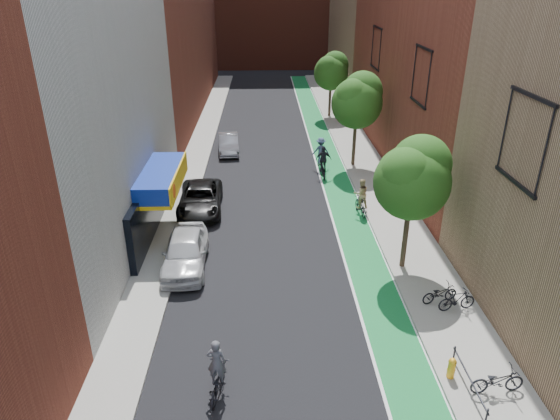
{
  "coord_description": "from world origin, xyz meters",
  "views": [
    {
      "loc": [
        -0.83,
        -9.99,
        12.54
      ],
      "look_at": [
        -0.05,
        13.49,
        1.5
      ],
      "focal_mm": 32.0,
      "sensor_mm": 36.0,
      "label": 1
    }
  ],
  "objects": [
    {
      "name": "parked_car_white",
      "position": [
        -4.6,
        10.5,
        0.84
      ],
      "size": [
        2.12,
        4.96,
        1.67
      ],
      "primitive_type": "imported",
      "rotation": [
        0.0,
        0.0,
        0.03
      ],
      "color": "silver",
      "rests_on": "ground"
    },
    {
      "name": "building_right_mid_red",
      "position": [
        12.0,
        26.0,
        11.0
      ],
      "size": [
        8.0,
        28.0,
        22.0
      ],
      "primitive_type": "cube",
      "color": "maroon",
      "rests_on": "ground"
    },
    {
      "name": "parked_bike_mid",
      "position": [
        6.91,
        6.51,
        0.63
      ],
      "size": [
        1.65,
        0.7,
        0.96
      ],
      "primitive_type": "imported",
      "rotation": [
        0.0,
        0.0,
        1.73
      ],
      "color": "black",
      "rests_on": "sidewalk_right"
    },
    {
      "name": "parked_car_black",
      "position": [
        -4.6,
        16.82,
        0.74
      ],
      "size": [
        2.67,
        5.41,
        1.48
      ],
      "primitive_type": "imported",
      "rotation": [
        0.0,
        0.0,
        0.04
      ],
      "color": "black",
      "rests_on": "ground"
    },
    {
      "name": "parked_car_silver",
      "position": [
        -3.59,
        27.51,
        0.71
      ],
      "size": [
        1.86,
        4.4,
        1.41
      ],
      "primitive_type": "imported",
      "rotation": [
        0.0,
        0.0,
        0.09
      ],
      "color": "#919399",
      "rests_on": "ground"
    },
    {
      "name": "cyclist_lead",
      "position": [
        -2.47,
        2.49,
        0.69
      ],
      "size": [
        0.9,
        1.94,
        2.09
      ],
      "rotation": [
        0.0,
        0.0,
        3.01
      ],
      "color": "black",
      "rests_on": "ground"
    },
    {
      "name": "building_right_far_tan",
      "position": [
        12.0,
        50.0,
        9.0
      ],
      "size": [
        8.0,
        20.0,
        18.0
      ],
      "primitive_type": "cube",
      "color": "#8C6B4C",
      "rests_on": "ground"
    },
    {
      "name": "tree_near",
      "position": [
        5.65,
        10.02,
        4.66
      ],
      "size": [
        3.4,
        3.36,
        6.42
      ],
      "color": "#332619",
      "rests_on": "ground"
    },
    {
      "name": "tree_mid",
      "position": [
        5.65,
        24.02,
        4.89
      ],
      "size": [
        3.55,
        3.53,
        6.74
      ],
      "color": "#332619",
      "rests_on": "ground"
    },
    {
      "name": "sidewalk_right",
      "position": [
        6.5,
        26.0,
        0.07
      ],
      "size": [
        3.0,
        68.0,
        0.15
      ],
      "primitive_type": "cube",
      "color": "gray",
      "rests_on": "ground"
    },
    {
      "name": "parked_bike_near",
      "position": [
        6.64,
        2.06,
        0.63
      ],
      "size": [
        1.86,
        0.77,
        0.95
      ],
      "primitive_type": "imported",
      "rotation": [
        0.0,
        0.0,
        1.65
      ],
      "color": "black",
      "rests_on": "sidewalk_right"
    },
    {
      "name": "cyclist_lane_near",
      "position": [
        4.7,
        16.06,
        0.89
      ],
      "size": [
        0.94,
        1.82,
        2.11
      ],
      "rotation": [
        0.0,
        0.0,
        3.28
      ],
      "color": "black",
      "rests_on": "ground"
    },
    {
      "name": "tree_far",
      "position": [
        5.65,
        38.02,
        4.5
      ],
      "size": [
        3.3,
        3.25,
        6.21
      ],
      "color": "#332619",
      "rests_on": "ground"
    },
    {
      "name": "bike_lane",
      "position": [
        4.0,
        26.0,
        0.01
      ],
      "size": [
        2.0,
        68.0,
        0.01
      ],
      "primitive_type": "cube",
      "color": "#137032",
      "rests_on": "ground"
    },
    {
      "name": "cyclist_lane_far",
      "position": [
        3.2,
        23.78,
        1.07
      ],
      "size": [
        1.3,
        1.53,
        2.23
      ],
      "rotation": [
        0.0,
        0.0,
        3.28
      ],
      "color": "black",
      "rests_on": "ground"
    },
    {
      "name": "cyclist_lane_mid",
      "position": [
        3.2,
        21.95,
        0.83
      ],
      "size": [
        1.07,
        1.76,
        2.17
      ],
      "rotation": [
        0.0,
        0.0,
        3.14
      ],
      "color": "black",
      "rests_on": "ground"
    },
    {
      "name": "parked_bike_far",
      "position": [
        6.4,
        7.08,
        0.57
      ],
      "size": [
        1.7,
        0.96,
        0.84
      ],
      "primitive_type": "imported",
      "rotation": [
        0.0,
        0.0,
        1.84
      ],
      "color": "black",
      "rests_on": "sidewalk_right"
    },
    {
      "name": "building_left_white",
      "position": [
        -11.0,
        14.0,
        6.0
      ],
      "size": [
        8.0,
        20.0,
        12.0
      ],
      "primitive_type": "cube",
      "color": "silver",
      "rests_on": "ground"
    },
    {
      "name": "sidewalk_left",
      "position": [
        -6.0,
        26.0,
        0.07
      ],
      "size": [
        2.0,
        68.0,
        0.15
      ],
      "primitive_type": "cube",
      "color": "gray",
      "rests_on": "ground"
    },
    {
      "name": "fire_hydrant",
      "position": [
        5.4,
        2.78,
        0.57
      ],
      "size": [
        0.28,
        0.28,
        0.79
      ],
      "color": "#EFA61C",
      "rests_on": "sidewalk_right"
    }
  ]
}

